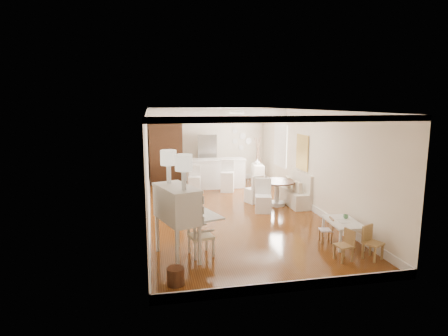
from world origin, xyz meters
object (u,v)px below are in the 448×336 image
object	(u,v)px
slip_chair_far	(254,189)
breakfast_counter	(216,173)
dining_table	(277,193)
slip_chair_near	(263,196)
kids_chair_b	(326,230)
kids_table	(343,232)
fridge	(216,158)
gustavian_armchair	(201,235)
bar_stool_right	(227,176)
wicker_basket	(176,276)
sideboard	(258,175)
pantry_cabinet	(166,153)
bar_stool_left	(195,180)
kids_chair_a	(344,245)
secretary_bureau	(177,222)
kids_chair_c	(373,243)

from	to	relation	value
slip_chair_far	breakfast_counter	bearing A→B (deg)	-92.55
dining_table	slip_chair_near	xyz separation A→B (m)	(-0.60, -0.59, 0.09)
kids_chair_b	breakfast_counter	world-z (taller)	breakfast_counter
kids_table	kids_chair_b	bearing A→B (deg)	147.99
slip_chair_near	fridge	size ratio (longest dim) A/B	0.51
dining_table	gustavian_armchair	bearing A→B (deg)	-129.91
breakfast_counter	bar_stool_right	distance (m)	0.73
wicker_basket	sideboard	distance (m)	7.89
pantry_cabinet	bar_stool_left	bearing A→B (deg)	-66.01
gustavian_armchair	kids_chair_a	world-z (taller)	gustavian_armchair
secretary_bureau	kids_table	bearing A→B (deg)	-18.38
secretary_bureau	sideboard	bearing A→B (deg)	41.33
bar_stool_left	breakfast_counter	bearing A→B (deg)	54.53
wicker_basket	kids_chair_a	distance (m)	3.25
gustavian_armchair	breakfast_counter	world-z (taller)	breakfast_counter
wicker_basket	kids_table	bearing A→B (deg)	17.65
sideboard	kids_chair_b	bearing A→B (deg)	-86.00
sideboard	dining_table	bearing A→B (deg)	-88.97
bar_stool_left	fridge	bearing A→B (deg)	71.79
secretary_bureau	breakfast_counter	world-z (taller)	secretary_bureau
slip_chair_far	sideboard	size ratio (longest dim) A/B	1.05
kids_table	sideboard	xyz separation A→B (m)	(-0.16, 5.92, 0.14)
secretary_bureau	bar_stool_left	distance (m)	5.19
kids_chair_a	pantry_cabinet	bearing A→B (deg)	-168.86
secretary_bureau	wicker_basket	world-z (taller)	secretary_bureau
kids_chair_c	slip_chair_far	distance (m)	4.62
kids_chair_b	wicker_basket	bearing A→B (deg)	-58.23
wicker_basket	pantry_cabinet	bearing A→B (deg)	88.47
kids_chair_a	bar_stool_right	size ratio (longest dim) A/B	0.57
breakfast_counter	sideboard	xyz separation A→B (m)	(1.56, 0.08, -0.13)
kids_table	fridge	size ratio (longest dim) A/B	0.56
kids_table	kids_chair_a	world-z (taller)	kids_chair_a
slip_chair_near	pantry_cabinet	size ratio (longest dim) A/B	0.40
kids_chair_a	kids_chair_c	bearing A→B (deg)	74.60
kids_chair_b	breakfast_counter	distance (m)	5.83
kids_table	breakfast_counter	world-z (taller)	breakfast_counter
kids_chair_c	slip_chair_far	bearing A→B (deg)	78.79
gustavian_armchair	bar_stool_right	world-z (taller)	bar_stool_right
dining_table	bar_stool_left	world-z (taller)	bar_stool_left
kids_table	slip_chair_far	bearing A→B (deg)	104.79
gustavian_armchair	pantry_cabinet	bearing A→B (deg)	-9.15
gustavian_armchair	breakfast_counter	distance (m)	6.01
kids_chair_a	kids_chair_c	xyz separation A→B (m)	(0.59, -0.05, 0.02)
bar_stool_right	pantry_cabinet	world-z (taller)	pantry_cabinet
gustavian_armchair	bar_stool_left	xyz separation A→B (m)	(0.47, 5.06, 0.06)
secretary_bureau	slip_chair_near	xyz separation A→B (m)	(2.56, 2.67, -0.26)
kids_chair_c	bar_stool_left	world-z (taller)	bar_stool_left
gustavian_armchair	fridge	world-z (taller)	fridge
dining_table	bar_stool_right	bearing A→B (deg)	118.76
gustavian_armchair	kids_chair_b	xyz separation A→B (m)	(2.76, 0.21, -0.14)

